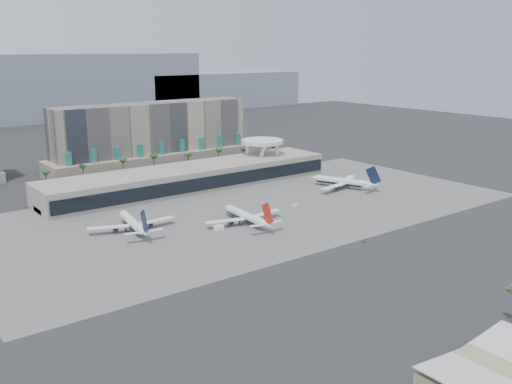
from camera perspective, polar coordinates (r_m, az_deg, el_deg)
ground at (r=238.18m, az=7.33°, el=-4.56°), size 900.00×900.00×0.00m
apron_pad at (r=278.07m, az=-0.61°, el=-1.68°), size 260.00×130.00×0.06m
mountain_ridge at (r=658.63m, az=-20.90°, el=9.27°), size 680.00×60.00×70.00m
hotel at (r=379.32m, az=-10.25°, el=4.98°), size 140.00×30.00×42.00m
terminal at (r=320.83m, az=-6.47°, el=1.58°), size 170.00×32.50×14.50m
saucer_structure at (r=354.03m, az=0.63°, el=4.83°), size 26.00×26.00×21.89m
palm_row at (r=353.37m, az=-8.45°, el=3.35°), size 157.80×2.80×13.10m
hangar_left at (r=147.47m, az=23.43°, el=-16.73°), size 36.65×22.60×7.55m
airliner_left at (r=249.73m, az=-12.20°, el=-3.05°), size 38.10×39.51×13.71m
airliner_centre at (r=253.80m, az=-0.98°, el=-2.43°), size 38.68×39.90×13.77m
airliner_right at (r=322.17m, az=8.66°, el=1.04°), size 38.63×39.85×14.51m
service_vehicle_a at (r=246.26m, az=-3.74°, el=-3.59°), size 4.45×2.72×2.03m
service_vehicle_b at (r=279.54m, az=3.99°, el=-1.44°), size 4.03×2.93×1.86m
taxiway_sign at (r=235.20m, az=10.86°, el=-4.83°), size 2.01×0.79×0.91m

